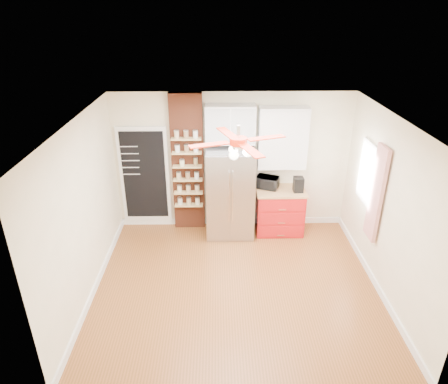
{
  "coord_description": "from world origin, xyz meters",
  "views": [
    {
      "loc": [
        -0.29,
        -5.18,
        4.14
      ],
      "look_at": [
        -0.18,
        0.9,
        1.24
      ],
      "focal_mm": 32.0,
      "sensor_mm": 36.0,
      "label": 1
    }
  ],
  "objects_px": {
    "red_cabinet": "(279,211)",
    "coffee_maker": "(298,184)",
    "ceiling_fan": "(238,142)",
    "pantry_jar_oats": "(182,163)",
    "fridge": "(230,193)",
    "toaster_oven": "(267,182)",
    "canister_left": "(298,188)"
  },
  "relations": [
    {
      "from": "canister_left",
      "to": "coffee_maker",
      "type": "bearing_deg",
      "value": 43.02
    },
    {
      "from": "ceiling_fan",
      "to": "canister_left",
      "type": "bearing_deg",
      "value": 52.64
    },
    {
      "from": "ceiling_fan",
      "to": "pantry_jar_oats",
      "type": "distance_m",
      "value": 2.23
    },
    {
      "from": "red_cabinet",
      "to": "canister_left",
      "type": "distance_m",
      "value": 0.6
    },
    {
      "from": "canister_left",
      "to": "pantry_jar_oats",
      "type": "distance_m",
      "value": 2.23
    },
    {
      "from": "fridge",
      "to": "canister_left",
      "type": "xyz_separation_m",
      "value": [
        1.28,
        -0.02,
        0.09
      ]
    },
    {
      "from": "red_cabinet",
      "to": "coffee_maker",
      "type": "xyz_separation_m",
      "value": [
        0.31,
        -0.07,
        0.59
      ]
    },
    {
      "from": "coffee_maker",
      "to": "fridge",
      "type": "bearing_deg",
      "value": 178.18
    },
    {
      "from": "ceiling_fan",
      "to": "toaster_oven",
      "type": "distance_m",
      "value": 2.37
    },
    {
      "from": "fridge",
      "to": "canister_left",
      "type": "height_order",
      "value": "fridge"
    },
    {
      "from": "coffee_maker",
      "to": "canister_left",
      "type": "height_order",
      "value": "coffee_maker"
    },
    {
      "from": "red_cabinet",
      "to": "ceiling_fan",
      "type": "height_order",
      "value": "ceiling_fan"
    },
    {
      "from": "fridge",
      "to": "ceiling_fan",
      "type": "distance_m",
      "value": 2.25
    },
    {
      "from": "toaster_oven",
      "to": "pantry_jar_oats",
      "type": "relative_size",
      "value": 3.44
    },
    {
      "from": "ceiling_fan",
      "to": "pantry_jar_oats",
      "type": "relative_size",
      "value": 11.67
    },
    {
      "from": "fridge",
      "to": "toaster_oven",
      "type": "relative_size",
      "value": 4.24
    },
    {
      "from": "coffee_maker",
      "to": "canister_left",
      "type": "bearing_deg",
      "value": -137.99
    },
    {
      "from": "fridge",
      "to": "ceiling_fan",
      "type": "bearing_deg",
      "value": -88.24
    },
    {
      "from": "pantry_jar_oats",
      "to": "ceiling_fan",
      "type": "bearing_deg",
      "value": -61.78
    },
    {
      "from": "red_cabinet",
      "to": "toaster_oven",
      "type": "bearing_deg",
      "value": 157.18
    },
    {
      "from": "coffee_maker",
      "to": "pantry_jar_oats",
      "type": "distance_m",
      "value": 2.22
    },
    {
      "from": "toaster_oven",
      "to": "coffee_maker",
      "type": "height_order",
      "value": "coffee_maker"
    },
    {
      "from": "fridge",
      "to": "coffee_maker",
      "type": "distance_m",
      "value": 1.29
    },
    {
      "from": "canister_left",
      "to": "pantry_jar_oats",
      "type": "xyz_separation_m",
      "value": [
        -2.17,
        0.15,
        0.47
      ]
    },
    {
      "from": "ceiling_fan",
      "to": "toaster_oven",
      "type": "relative_size",
      "value": 3.39
    },
    {
      "from": "toaster_oven",
      "to": "coffee_maker",
      "type": "xyz_separation_m",
      "value": [
        0.56,
        -0.17,
        0.03
      ]
    },
    {
      "from": "coffee_maker",
      "to": "pantry_jar_oats",
      "type": "bearing_deg",
      "value": 175.09
    },
    {
      "from": "red_cabinet",
      "to": "coffee_maker",
      "type": "bearing_deg",
      "value": -12.31
    },
    {
      "from": "fridge",
      "to": "coffee_maker",
      "type": "bearing_deg",
      "value": -0.81
    },
    {
      "from": "red_cabinet",
      "to": "toaster_oven",
      "type": "distance_m",
      "value": 0.62
    },
    {
      "from": "toaster_oven",
      "to": "ceiling_fan",
      "type": "bearing_deg",
      "value": -87.49
    },
    {
      "from": "fridge",
      "to": "toaster_oven",
      "type": "distance_m",
      "value": 0.75
    }
  ]
}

